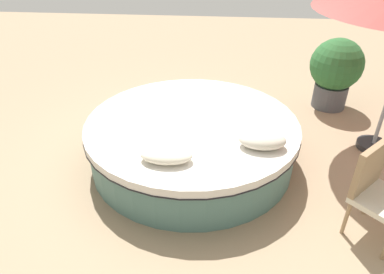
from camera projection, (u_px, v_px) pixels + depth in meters
The scene contains 6 objects.
ground_plane at pixel (192, 159), 4.72m from camera, with size 16.00×16.00×0.00m, color #9E8466.
round_bed at pixel (192, 140), 4.56m from camera, with size 2.68×2.68×0.59m.
throw_pillow_0 at pixel (166, 155), 3.65m from camera, with size 0.55×0.31×0.15m, color beige.
throw_pillow_1 at pixel (262, 140), 3.86m from camera, with size 0.52×0.33×0.18m, color beige.
patio_chair at pixel (377, 187), 3.37m from camera, with size 0.72×0.72×0.98m.
planter at pixel (335, 70), 5.70m from camera, with size 0.83×0.83×1.16m.
Camera 1 is at (0.35, -3.82, 2.76)m, focal length 32.91 mm.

